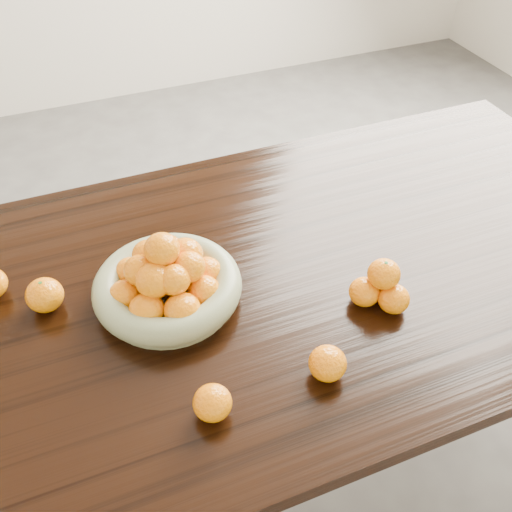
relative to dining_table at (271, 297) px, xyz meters
name	(u,v)px	position (x,y,z in m)	size (l,w,h in m)	color
ground	(267,439)	(0.00, 0.00, -0.66)	(5.00, 5.00, 0.00)	#65625F
dining_table	(271,297)	(0.00, 0.00, 0.00)	(2.00, 1.00, 0.75)	black
fruit_bowl	(167,282)	(-0.24, 0.00, 0.14)	(0.32, 0.32, 0.17)	gray
orange_pyramid	(381,286)	(0.18, -0.17, 0.13)	(0.13, 0.13, 0.11)	orange
loose_orange_0	(45,295)	(-0.49, 0.08, 0.13)	(0.08, 0.08, 0.07)	orange
loose_orange_1	(212,403)	(-0.25, -0.30, 0.12)	(0.07, 0.07, 0.07)	orange
loose_orange_2	(328,363)	(-0.01, -0.30, 0.12)	(0.07, 0.07, 0.07)	orange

